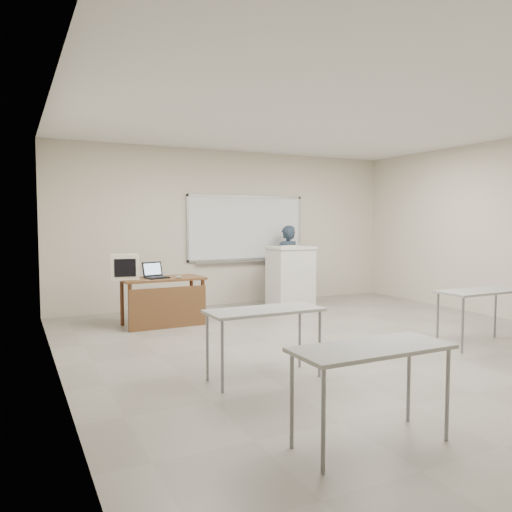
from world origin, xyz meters
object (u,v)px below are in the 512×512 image
mouse (179,277)px  presenter (287,264)px  podium (291,277)px  keyboard (287,246)px  instructor_desk (164,293)px  laptop (156,274)px  crt_monitor (125,267)px  whiteboard (246,229)px

mouse → presenter: bearing=2.5°
podium → keyboard: 0.62m
instructor_desk → laptop: (-0.10, 0.11, 0.29)m
presenter → mouse: bearing=19.6°
crt_monitor → mouse: size_ratio=4.65×
whiteboard → crt_monitor: 2.98m
whiteboard → laptop: (-2.20, -1.37, -0.67)m
crt_monitor → laptop: size_ratio=1.39×
whiteboard → instructor_desk: bearing=-144.9°
crt_monitor → whiteboard: bearing=34.9°
whiteboard → podium: whiteboard is taller
presenter → keyboard: bearing=54.4°
crt_monitor → keyboard: keyboard is taller
podium → crt_monitor: (-3.15, -0.35, 0.36)m
presenter → instructor_desk: bearing=16.5°
whiteboard → laptop: size_ratio=7.46×
mouse → presenter: (2.65, 1.25, 0.00)m
whiteboard → keyboard: (0.35, -1.01, -0.31)m
laptop → keyboard: size_ratio=0.80×
mouse → keyboard: 2.35m
whiteboard → instructor_desk: (-2.10, -1.48, -0.96)m
crt_monitor → instructor_desk: bearing=-13.2°
crt_monitor → mouse: bearing=-13.6°
podium → instructor_desk: bearing=-170.4°
podium → keyboard: (-0.15, -0.12, 0.59)m
whiteboard → mouse: bearing=-140.5°
podium → mouse: 2.50m
instructor_desk → presenter: (2.85, 1.16, 0.26)m
whiteboard → laptop: whiteboard is taller
whiteboard → keyboard: whiteboard is taller
whiteboard → laptop: 2.68m
instructor_desk → keyboard: keyboard is taller
instructor_desk → presenter: 3.09m
mouse → whiteboard: bearing=16.8°
keyboard → presenter: size_ratio=0.27×
whiteboard → laptop: bearing=-148.1°
whiteboard → podium: bearing=-60.7°
keyboard → presenter: 0.90m
podium → crt_monitor: podium is taller
instructor_desk → laptop: laptop is taller
keyboard → presenter: presenter is taller
podium → presenter: bearing=63.4°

